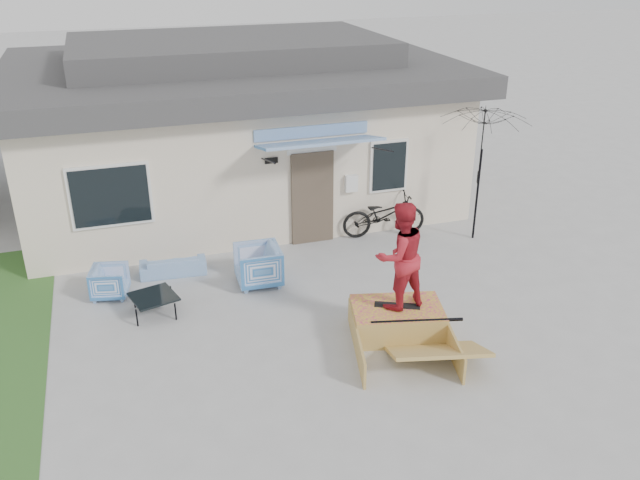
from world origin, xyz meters
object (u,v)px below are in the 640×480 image
object	(u,v)px
armchair_right	(258,264)
skateboard	(397,305)
skate_ramp	(397,320)
skater	(400,254)
coffee_table	(154,305)
loveseat	(173,262)
bicycle	(384,210)
patio_umbrella	(480,165)
armchair_left	(110,280)

from	to	relation	value
armchair_right	skateboard	world-z (taller)	armchair_right
skate_ramp	skater	size ratio (longest dim) A/B	1.09
skateboard	skate_ramp	bearing A→B (deg)	-78.42
skater	skate_ramp	bearing A→B (deg)	65.94
coffee_table	skater	bearing A→B (deg)	-26.15
armchair_right	loveseat	bearing A→B (deg)	-119.09
armchair_right	skate_ramp	distance (m)	3.14
armchair_right	coffee_table	xyz separation A→B (m)	(-2.07, -0.54, -0.25)
armchair_right	skate_ramp	xyz separation A→B (m)	(1.85, -2.52, -0.18)
bicycle	skateboard	world-z (taller)	bicycle
loveseat	skate_ramp	world-z (taller)	loveseat
patio_umbrella	armchair_left	bearing A→B (deg)	-178.44
armchair_left	bicycle	xyz separation A→B (m)	(6.07, 0.98, 0.28)
armchair_left	armchair_right	xyz separation A→B (m)	(2.80, -0.39, 0.10)
coffee_table	patio_umbrella	world-z (taller)	patio_umbrella
coffee_table	bicycle	bearing A→B (deg)	19.73
skateboard	loveseat	bearing A→B (deg)	160.29
armchair_left	skate_ramp	size ratio (longest dim) A/B	0.33
armchair_right	skater	distance (m)	3.28
loveseat	armchair_right	bearing A→B (deg)	152.68
skateboard	coffee_table	bearing A→B (deg)	179.26
patio_umbrella	skateboard	xyz separation A→B (m)	(-3.30, -3.08, -1.21)
coffee_table	skate_ramp	world-z (taller)	skate_ramp
skateboard	skater	size ratio (longest dim) A/B	0.41
loveseat	coffee_table	world-z (taller)	loveseat
armchair_right	skate_ramp	world-z (taller)	armchair_right
armchair_left	armchair_right	distance (m)	2.83
skater	patio_umbrella	bearing A→B (deg)	-147.24
armchair_left	patio_umbrella	world-z (taller)	patio_umbrella
coffee_table	skateboard	bearing A→B (deg)	-26.15
coffee_table	skater	size ratio (longest dim) A/B	0.40
patio_umbrella	skater	size ratio (longest dim) A/B	1.24
skate_ramp	skateboard	distance (m)	0.29
armchair_left	loveseat	bearing A→B (deg)	-52.46
bicycle	skater	bearing A→B (deg)	166.98
armchair_left	skateboard	bearing A→B (deg)	-108.67
loveseat	skateboard	bearing A→B (deg)	139.31
armchair_right	skateboard	xyz separation A→B (m)	(1.87, -2.47, 0.10)
coffee_table	skate_ramp	xyz separation A→B (m)	(3.92, -1.98, 0.07)
loveseat	skater	size ratio (longest dim) A/B	0.70
loveseat	skateboard	size ratio (longest dim) A/B	1.71
coffee_table	skateboard	distance (m)	4.40
coffee_table	skater	xyz separation A→B (m)	(3.94, -1.93, 1.32)
armchair_left	skateboard	size ratio (longest dim) A/B	0.86
loveseat	armchair_left	xyz separation A→B (m)	(-1.25, -0.57, 0.08)
armchair_left	armchair_right	bearing A→B (deg)	-85.07
skater	bicycle	bearing A→B (deg)	-120.27
bicycle	skateboard	xyz separation A→B (m)	(-1.40, -3.85, -0.08)
armchair_left	bicycle	size ratio (longest dim) A/B	0.35
armchair_left	patio_umbrella	bearing A→B (deg)	-75.58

